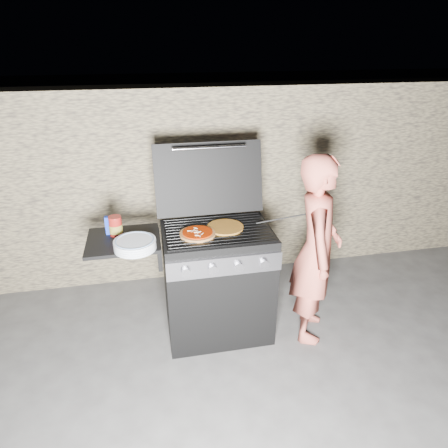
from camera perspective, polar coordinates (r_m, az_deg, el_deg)
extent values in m
plane|color=#413F3E|center=(3.40, -0.85, -14.69)|extent=(50.00, 50.00, 0.00)
cube|color=tan|center=(3.87, -3.81, 5.81)|extent=(8.00, 0.35, 1.80)
cylinder|color=gold|center=(2.92, 0.18, -0.46)|extent=(0.32, 0.32, 0.01)
cylinder|color=maroon|center=(2.92, -15.23, -0.24)|extent=(0.10, 0.10, 0.14)
cube|color=#0F29A4|center=(2.94, -15.97, -0.18)|extent=(0.07, 0.04, 0.13)
cylinder|color=silver|center=(2.71, -12.60, -2.88)|extent=(0.32, 0.32, 0.06)
imported|color=#D86350|center=(3.06, 13.04, -3.72)|extent=(0.52, 0.63, 1.48)
cylinder|color=black|center=(3.01, 8.55, 0.78)|extent=(0.41, 0.07, 0.08)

